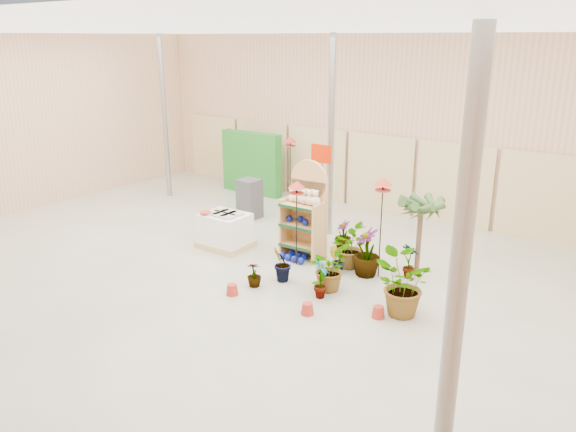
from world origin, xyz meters
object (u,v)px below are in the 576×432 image
object	(u,v)px
pallet_stack	(225,230)
display_shelf	(306,213)
bird_table_front	(297,187)
potted_plant_2	(329,268)

from	to	relation	value
pallet_stack	display_shelf	bearing A→B (deg)	18.83
display_shelf	pallet_stack	xyz separation A→B (m)	(-1.71, -0.63, -0.55)
pallet_stack	bird_table_front	size ratio (longest dim) A/B	0.62
display_shelf	pallet_stack	bearing A→B (deg)	-162.73
display_shelf	bird_table_front	bearing A→B (deg)	-78.86
bird_table_front	potted_plant_2	world-z (taller)	bird_table_front
display_shelf	potted_plant_2	bearing A→B (deg)	-43.93
potted_plant_2	display_shelf	bearing A→B (deg)	139.06
display_shelf	pallet_stack	size ratio (longest dim) A/B	1.88
display_shelf	pallet_stack	world-z (taller)	display_shelf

